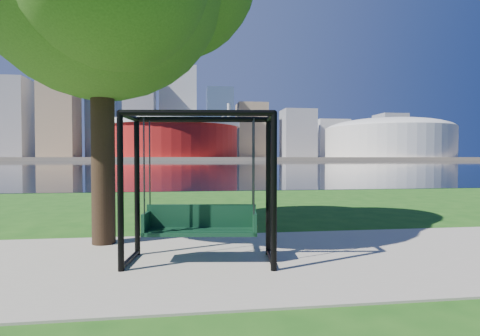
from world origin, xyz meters
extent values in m
plane|color=#1E5114|center=(0.00, 0.00, 0.00)|extent=(900.00, 900.00, 0.00)
cube|color=#9E937F|center=(0.00, -0.50, 0.01)|extent=(120.00, 4.00, 0.03)
cube|color=black|center=(0.00, 102.00, 0.01)|extent=(900.00, 180.00, 0.02)
cube|color=#937F60|center=(0.00, 306.00, 1.00)|extent=(900.00, 228.00, 2.00)
cylinder|color=maroon|center=(-10.00, 235.00, 13.00)|extent=(80.00, 80.00, 22.00)
cylinder|color=silver|center=(-10.00, 235.00, 22.50)|extent=(83.00, 83.00, 3.00)
cylinder|color=silver|center=(22.91, 254.00, 18.00)|extent=(2.00, 2.00, 32.00)
cylinder|color=silver|center=(-42.91, 254.00, 18.00)|extent=(2.00, 2.00, 32.00)
cylinder|color=silver|center=(-42.91, 216.00, 18.00)|extent=(2.00, 2.00, 32.00)
cylinder|color=silver|center=(22.91, 216.00, 18.00)|extent=(2.00, 2.00, 32.00)
cylinder|color=beige|center=(135.00, 235.00, 12.00)|extent=(84.00, 84.00, 20.00)
ellipsoid|color=beige|center=(135.00, 235.00, 21.00)|extent=(84.00, 84.00, 15.12)
cube|color=gray|center=(-140.00, 310.00, 33.00)|extent=(28.00, 28.00, 62.00)
cube|color=#998466|center=(-100.00, 300.00, 46.00)|extent=(26.00, 26.00, 88.00)
cube|color=slate|center=(-70.00, 325.00, 49.50)|extent=(30.00, 24.00, 95.00)
cube|color=gray|center=(-40.00, 305.00, 38.00)|extent=(24.00, 24.00, 72.00)
cube|color=silver|center=(-10.00, 335.00, 42.00)|extent=(32.00, 28.00, 80.00)
cube|color=slate|center=(25.00, 310.00, 31.00)|extent=(22.00, 22.00, 58.00)
cube|color=#998466|center=(55.00, 325.00, 26.00)|extent=(26.00, 26.00, 48.00)
cube|color=gray|center=(95.00, 315.00, 23.00)|extent=(28.00, 24.00, 42.00)
cube|color=silver|center=(135.00, 340.00, 20.00)|extent=(30.00, 26.00, 36.00)
cube|color=gray|center=(185.00, 320.00, 22.00)|extent=(24.00, 24.00, 40.00)
cube|color=#998466|center=(225.00, 335.00, 18.00)|extent=(26.00, 26.00, 32.00)
sphere|color=#998466|center=(-100.00, 300.00, 93.50)|extent=(10.00, 10.00, 10.00)
cylinder|color=black|center=(-1.75, -0.91, 1.15)|extent=(0.10, 0.10, 2.29)
cylinder|color=black|center=(0.43, -1.18, 1.15)|extent=(0.10, 0.10, 2.29)
cylinder|color=black|center=(-1.63, -0.02, 1.15)|extent=(0.10, 0.10, 2.29)
cylinder|color=black|center=(0.55, -0.29, 1.15)|extent=(0.10, 0.10, 2.29)
cylinder|color=black|center=(-0.66, -1.05, 2.29)|extent=(2.19, 0.36, 0.09)
cylinder|color=black|center=(-0.54, -0.15, 2.29)|extent=(2.19, 0.36, 0.09)
cylinder|color=black|center=(-1.69, -0.46, 2.29)|extent=(0.20, 0.90, 0.09)
cylinder|color=black|center=(-1.69, -0.46, 0.08)|extent=(0.18, 0.90, 0.07)
cylinder|color=black|center=(0.49, -0.74, 2.29)|extent=(0.20, 0.90, 0.09)
cylinder|color=black|center=(0.49, -0.74, 0.08)|extent=(0.18, 0.90, 0.07)
cube|color=black|center=(-0.60, -0.60, 0.50)|extent=(1.79, 0.66, 0.06)
cube|color=black|center=(-0.58, -0.41, 0.72)|extent=(1.74, 0.27, 0.38)
cube|color=black|center=(-1.44, -0.49, 0.64)|extent=(0.11, 0.45, 0.34)
cube|color=black|center=(0.24, -0.71, 0.64)|extent=(0.11, 0.45, 0.34)
cylinder|color=#2F2F34|center=(-1.44, -0.68, 1.52)|extent=(0.03, 0.03, 1.45)
cylinder|color=#2F2F34|center=(0.19, -0.89, 1.52)|extent=(0.03, 0.03, 1.45)
cylinder|color=#2F2F34|center=(-1.39, -0.31, 1.52)|extent=(0.03, 0.03, 1.45)
cylinder|color=#2F2F34|center=(0.24, -0.52, 1.52)|extent=(0.03, 0.03, 1.45)
cylinder|color=black|center=(-2.38, 0.93, 2.16)|extent=(0.43, 0.43, 4.32)
camera|label=1|loc=(-0.77, -6.41, 1.66)|focal=28.00mm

